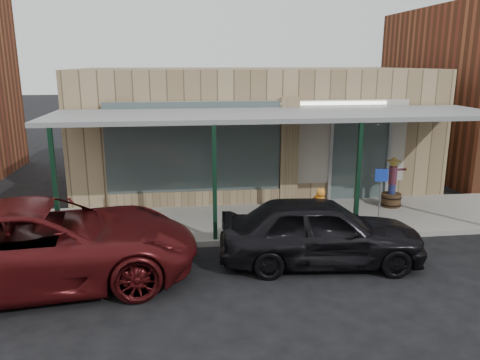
{
  "coord_description": "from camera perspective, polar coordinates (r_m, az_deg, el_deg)",
  "views": [
    {
      "loc": [
        -2.55,
        -8.75,
        4.42
      ],
      "look_at": [
        -1.13,
        2.6,
        1.53
      ],
      "focal_mm": 35.0,
      "sensor_mm": 36.0,
      "label": 1
    }
  ],
  "objects": [
    {
      "name": "ground",
      "position": [
        10.13,
        8.35,
        -11.83
      ],
      "size": [
        120.0,
        120.0,
        0.0
      ],
      "primitive_type": "plane",
      "color": "black",
      "rests_on": "ground"
    },
    {
      "name": "sidewalk",
      "position": [
        13.34,
        4.28,
        -4.86
      ],
      "size": [
        40.0,
        3.2,
        0.15
      ],
      "primitive_type": "cube",
      "color": "gray",
      "rests_on": "ground"
    },
    {
      "name": "storefront",
      "position": [
        17.26,
        1.42,
        6.44
      ],
      "size": [
        12.0,
        6.25,
        4.2
      ],
      "color": "#9E8561",
      "rests_on": "ground"
    },
    {
      "name": "awning",
      "position": [
        12.65,
        4.56,
        7.76
      ],
      "size": [
        12.0,
        3.0,
        3.04
      ],
      "color": "gray",
      "rests_on": "ground"
    },
    {
      "name": "block_buildings_near",
      "position": [
        18.53,
        7.25,
        12.06
      ],
      "size": [
        61.0,
        8.0,
        8.0
      ],
      "color": "brown",
      "rests_on": "ground"
    },
    {
      "name": "barrel_scarecrow",
      "position": [
        14.87,
        18.02,
        -1.13
      ],
      "size": [
        0.9,
        0.76,
        1.53
      ],
      "rotation": [
        0.0,
        0.0,
        -0.35
      ],
      "color": "#45301B",
      "rests_on": "sidewalk"
    },
    {
      "name": "barrel_pumpkin",
      "position": [
        13.36,
        9.55,
        -3.5
      ],
      "size": [
        0.68,
        0.68,
        0.71
      ],
      "rotation": [
        0.0,
        0.0,
        0.13
      ],
      "color": "#45301B",
      "rests_on": "sidewalk"
    },
    {
      "name": "handicap_sign",
      "position": [
        12.69,
        16.75,
        -1.21
      ],
      "size": [
        0.33,
        0.08,
        1.6
      ],
      "rotation": [
        0.0,
        0.0,
        -0.18
      ],
      "color": "gray",
      "rests_on": "sidewalk"
    },
    {
      "name": "parked_sedan",
      "position": [
        10.62,
        9.79,
        -6.14
      ],
      "size": [
        4.64,
        2.22,
        1.53
      ],
      "rotation": [
        0.0,
        0.0,
        1.48
      ],
      "color": "black",
      "rests_on": "ground"
    },
    {
      "name": "car_maroon",
      "position": [
        10.3,
        -23.02,
        -7.16
      ],
      "size": [
        6.59,
        3.73,
        1.74
      ],
      "primitive_type": "imported",
      "rotation": [
        0.0,
        0.0,
        1.71
      ],
      "color": "#4F0F12",
      "rests_on": "ground"
    }
  ]
}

